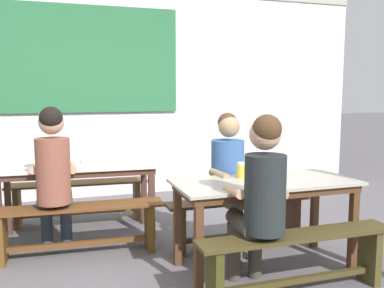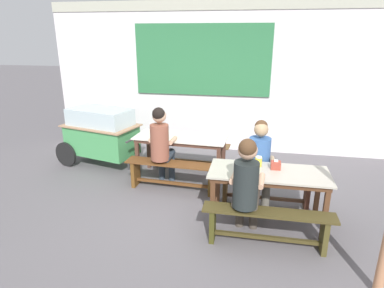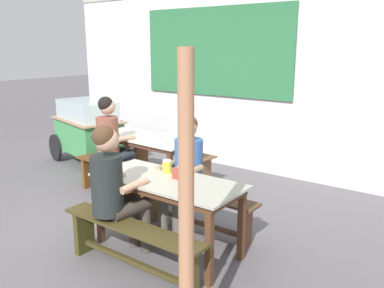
# 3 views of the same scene
# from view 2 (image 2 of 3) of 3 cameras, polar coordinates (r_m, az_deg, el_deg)

# --- Properties ---
(ground_plane) EXTENTS (40.00, 40.00, 0.00)m
(ground_plane) POSITION_cam_2_polar(r_m,az_deg,el_deg) (4.87, 2.40, -11.38)
(ground_plane) COLOR #605C60
(backdrop_wall) EXTENTS (7.56, 0.23, 3.06)m
(backdrop_wall) POSITION_cam_2_polar(r_m,az_deg,el_deg) (7.05, 5.94, 11.69)
(backdrop_wall) COLOR silver
(backdrop_wall) RESTS_ON ground_plane
(dining_table_far) EXTENTS (1.61, 0.74, 0.75)m
(dining_table_far) POSITION_cam_2_polar(r_m,az_deg,el_deg) (5.70, -1.92, 0.50)
(dining_table_far) COLOR silver
(dining_table_far) RESTS_ON ground_plane
(dining_table_near) EXTENTS (1.52, 0.67, 0.75)m
(dining_table_near) POSITION_cam_2_polar(r_m,az_deg,el_deg) (4.39, 13.03, -5.62)
(dining_table_near) COLOR #B5AE9D
(dining_table_near) RESTS_ON ground_plane
(bench_far_back) EXTENTS (1.57, 0.39, 0.46)m
(bench_far_back) POSITION_cam_2_polar(r_m,az_deg,el_deg) (6.29, -0.59, -1.31)
(bench_far_back) COLOR brown
(bench_far_back) RESTS_ON ground_plane
(bench_far_front) EXTENTS (1.55, 0.38, 0.46)m
(bench_far_front) POSITION_cam_2_polar(r_m,az_deg,el_deg) (5.37, -3.40, -4.90)
(bench_far_front) COLOR brown
(bench_far_front) RESTS_ON ground_plane
(bench_near_back) EXTENTS (1.42, 0.26, 0.46)m
(bench_near_back) POSITION_cam_2_polar(r_m,az_deg,el_deg) (5.01, 12.56, -7.05)
(bench_near_back) COLOR brown
(bench_near_back) RESTS_ON ground_plane
(bench_near_front) EXTENTS (1.54, 0.25, 0.46)m
(bench_near_front) POSITION_cam_2_polar(r_m,az_deg,el_deg) (4.10, 12.86, -13.10)
(bench_near_front) COLOR #41381A
(bench_near_front) RESTS_ON ground_plane
(food_cart) EXTENTS (1.80, 1.13, 1.11)m
(food_cart) POSITION_cam_2_polar(r_m,az_deg,el_deg) (6.51, -15.43, 1.89)
(food_cart) COLOR #469956
(food_cart) RESTS_ON ground_plane
(person_right_near_table) EXTENTS (0.44, 0.57, 1.29)m
(person_right_near_table) POSITION_cam_2_polar(r_m,az_deg,el_deg) (4.77, 11.55, -2.76)
(person_right_near_table) COLOR #615D52
(person_right_near_table) RESTS_ON ground_plane
(person_left_back_turned) EXTENTS (0.41, 0.55, 1.36)m
(person_left_back_turned) POSITION_cam_2_polar(r_m,az_deg,el_deg) (5.32, -5.35, 0.31)
(person_left_back_turned) COLOR #2D3945
(person_left_back_turned) RESTS_ON ground_plane
(person_near_front) EXTENTS (0.42, 0.58, 1.34)m
(person_near_front) POSITION_cam_2_polar(r_m,az_deg,el_deg) (3.95, 9.35, -6.70)
(person_near_front) COLOR #453C34
(person_near_front) RESTS_ON ground_plane
(tissue_box) EXTENTS (0.12, 0.11, 0.13)m
(tissue_box) POSITION_cam_2_polar(r_m,az_deg,el_deg) (4.44, 14.23, -3.55)
(tissue_box) COLOR #9F3D2F
(tissue_box) RESTS_ON dining_table_near
(condiment_jar) EXTENTS (0.09, 0.09, 0.13)m
(condiment_jar) POSITION_cam_2_polar(r_m,az_deg,el_deg) (4.48, 11.37, -2.94)
(condiment_jar) COLOR yellow
(condiment_jar) RESTS_ON dining_table_near
(soup_bowl) EXTENTS (0.15, 0.15, 0.04)m
(soup_bowl) POSITION_cam_2_polar(r_m,az_deg,el_deg) (5.73, -0.64, 1.65)
(soup_bowl) COLOR silver
(soup_bowl) RESTS_ON dining_table_far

